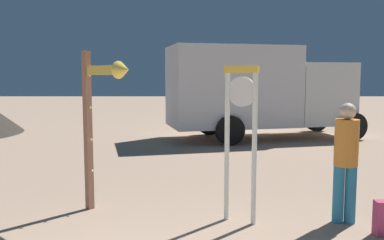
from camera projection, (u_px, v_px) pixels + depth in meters
The scene contains 4 objects.
standing_clock at pixel (241, 127), 5.67m from camera, with size 0.47×0.30×2.22m.
arrow_sign at pixel (100, 105), 6.00m from camera, with size 0.90×0.82×2.46m.
person_near_clock at pixel (346, 157), 5.67m from camera, with size 0.33×0.33×1.71m.
box_truck_near at pixel (256, 89), 13.56m from camera, with size 6.68×3.79×3.05m.
Camera 1 is at (0.45, -3.02, 2.07)m, focal length 37.93 mm.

